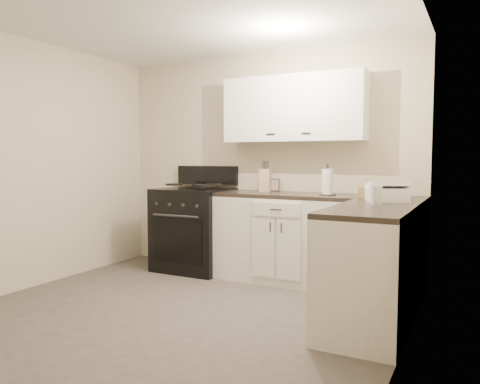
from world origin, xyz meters
The scene contains 19 objects.
floor centered at (0.00, 0.00, 0.00)m, with size 3.60×3.60×0.00m, color #473F38.
ceiling centered at (0.00, 0.00, 2.50)m, with size 3.60×3.60×0.00m, color white.
wall_back centered at (0.00, 1.80, 1.25)m, with size 3.60×3.60×0.00m, color beige.
wall_right centered at (1.80, 0.00, 1.25)m, with size 3.60×3.60×0.00m, color beige.
wall_left centered at (-1.80, 0.00, 1.25)m, with size 3.60×3.60×0.00m, color beige.
base_cabinets_back centered at (0.43, 1.50, 0.45)m, with size 1.55×0.60×0.90m, color white.
base_cabinets_right centered at (1.50, 0.85, 0.45)m, with size 0.60×1.90×0.90m, color white.
countertop_back centered at (0.43, 1.50, 0.92)m, with size 1.55×0.60×0.04m, color black.
countertop_right centered at (1.50, 0.85, 0.92)m, with size 0.60×1.90×0.04m, color black.
upper_cabinets centered at (0.43, 1.65, 1.84)m, with size 1.55×0.30×0.70m, color white.
stove centered at (-0.73, 1.48, 0.46)m, with size 0.82×0.70×1.00m, color black.
knife_block centered at (0.11, 1.61, 1.07)m, with size 0.11×0.10×0.25m, color tan.
paper_towel centered at (0.86, 1.47, 1.07)m, with size 0.11×0.11×0.26m, color white.
picture_frame centered at (0.17, 1.73, 1.01)m, with size 0.11×0.01×0.14m, color black.
wicker_basket centered at (1.38, 1.41, 0.99)m, with size 0.32×0.21×0.11m, color tan.
countertop_grill centered at (1.52, 1.05, 1.00)m, with size 0.32×0.30×0.12m, color white.
glass_jar centered at (1.49, 0.73, 1.02)m, with size 0.09×0.09×0.16m, color silver.
oven_mitt_near centered at (1.18, 0.16, 0.52)m, with size 0.02×0.15×0.26m, color black.
oven_mitt_far centered at (1.18, 0.45, 0.54)m, with size 0.02×0.14×0.23m, color black.
Camera 1 is at (2.25, -3.10, 1.32)m, focal length 35.00 mm.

